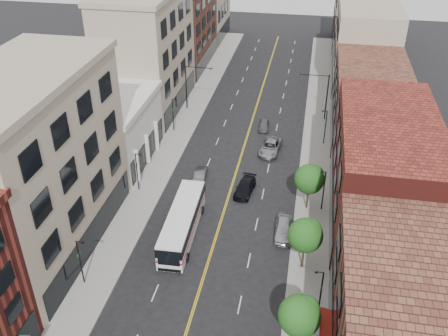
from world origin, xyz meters
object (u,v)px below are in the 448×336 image
Objects in this scene: city_bus at (182,221)px; car_lane_b at (270,147)px; car_parked_far at (284,229)px; car_lane_behind at (201,174)px; car_lane_c at (264,125)px; car_lane_a at (245,188)px.

city_bus is 21.03m from car_lane_b.
car_parked_far is 0.87× the size of car_lane_b.
car_lane_behind is 0.72× the size of car_lane_b.
car_parked_far reaches higher than car_lane_behind.
city_bus is at bearing -105.51° from car_lane_c.
city_bus is 2.54× the size of car_lane_a.
car_lane_b reaches higher than car_lane_a.
car_parked_far is 8.91m from car_lane_a.
car_lane_c is (6.26, 15.22, -0.00)m from car_lane_behind.
city_bus is at bearing -113.25° from car_lane_a.
car_lane_a is 17.32m from car_lane_c.
car_parked_far is (10.63, 2.00, -0.98)m from city_bus.
car_lane_b is (7.33, 19.68, -1.03)m from city_bus.
car_lane_c is (0.27, 17.31, -0.04)m from car_lane_a.
car_lane_b is at bearing -137.97° from car_lane_behind.
car_lane_a is 10.67m from car_lane_b.
car_parked_far reaches higher than car_lane_b.
car_lane_behind is at bearing -115.85° from car_lane_c.
car_parked_far is at bearing 8.76° from city_bus.
city_bus reaches higher than car_lane_a.
car_parked_far reaches higher than car_lane_a.
car_lane_c is at bearing 76.09° from city_bus.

